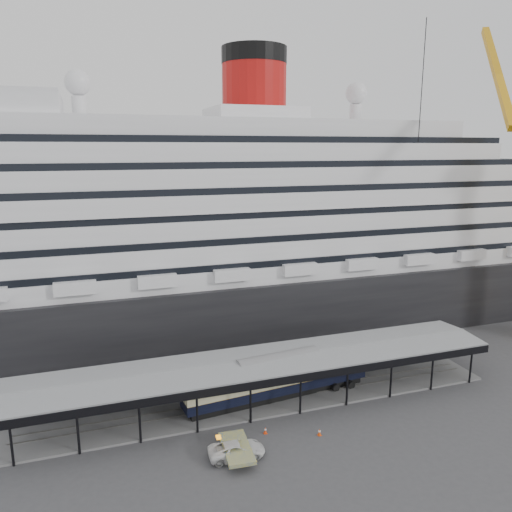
% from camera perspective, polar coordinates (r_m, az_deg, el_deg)
% --- Properties ---
extents(ground, '(200.00, 200.00, 0.00)m').
position_cam_1_polar(ground, '(56.48, 2.62, -18.44)').
color(ground, '#3A3A3D').
rests_on(ground, ground).
extents(cruise_ship, '(130.00, 30.00, 43.90)m').
position_cam_1_polar(cruise_ship, '(79.88, -5.62, 4.69)').
color(cruise_ship, black).
rests_on(cruise_ship, ground).
extents(platform_canopy, '(56.00, 9.18, 5.30)m').
position_cam_1_polar(platform_canopy, '(59.46, 0.83, -14.16)').
color(platform_canopy, slate).
rests_on(platform_canopy, ground).
extents(port_truck, '(5.58, 2.87, 1.51)m').
position_cam_1_polar(port_truck, '(50.85, -2.23, -21.26)').
color(port_truck, silver).
rests_on(port_truck, ground).
extents(pullman_carriage, '(23.08, 5.35, 22.48)m').
position_cam_1_polar(pullman_carriage, '(59.87, 2.53, -13.59)').
color(pullman_carriage, black).
rests_on(pullman_carriage, ground).
extents(traffic_cone_left, '(0.39, 0.39, 0.71)m').
position_cam_1_polar(traffic_cone_left, '(54.41, 1.08, -19.29)').
color(traffic_cone_left, '#F93F0D').
rests_on(traffic_cone_left, ground).
extents(traffic_cone_mid, '(0.47, 0.47, 0.69)m').
position_cam_1_polar(traffic_cone_mid, '(52.20, 0.00, -20.80)').
color(traffic_cone_mid, '#F1360D').
rests_on(traffic_cone_mid, ground).
extents(traffic_cone_right, '(0.43, 0.43, 0.74)m').
position_cam_1_polar(traffic_cone_right, '(54.49, 7.26, -19.33)').
color(traffic_cone_right, '#E9460C').
rests_on(traffic_cone_right, ground).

